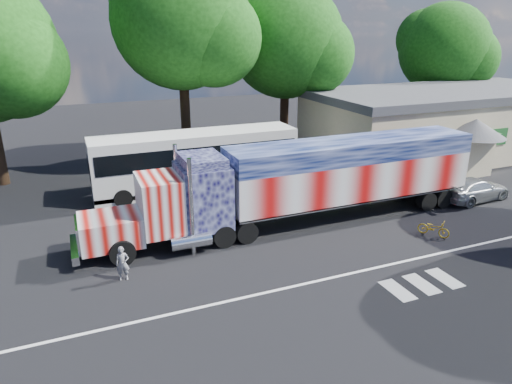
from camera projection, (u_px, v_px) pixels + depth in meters
name	position (u px, v px, depth m)	size (l,w,h in m)	color
ground	(281.00, 251.00, 21.07)	(100.00, 100.00, 0.00)	black
lane_markings	(359.00, 283.00, 18.40)	(30.00, 2.67, 0.01)	silver
semi_truck	(308.00, 180.00, 23.50)	(21.20, 3.35, 4.52)	black
coach_bus	(197.00, 161.00, 28.47)	(12.70, 2.96, 3.69)	white
hall_building	(447.00, 122.00, 36.77)	(22.40, 12.80, 5.20)	beige
parked_car	(475.00, 189.00, 27.12)	(1.90, 4.67, 1.36)	#9FA2A3
woman	(123.00, 264.00, 18.43)	(0.53, 0.35, 1.46)	slate
bicycle	(434.00, 228.00, 22.50)	(0.54, 1.54, 0.81)	gold
tree_far_ne	(445.00, 49.00, 43.91)	(8.97, 8.54, 12.17)	black
tree_ne_a	(288.00, 41.00, 35.74)	(9.44, 8.99, 13.33)	black
tree_n_mid	(183.00, 21.00, 31.34)	(9.98, 9.50, 15.02)	black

